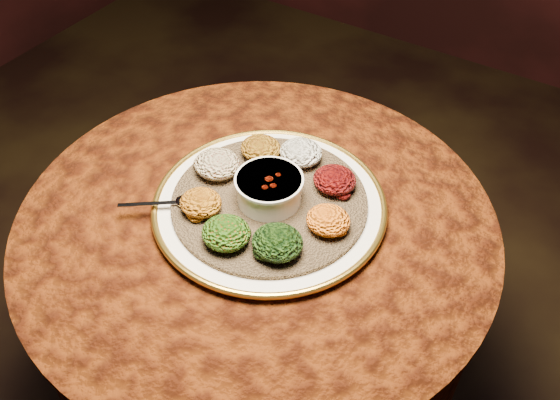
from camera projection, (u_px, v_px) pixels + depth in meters
The scene contains 13 objects.
table at pixel (258, 274), 1.37m from camera, with size 0.96×0.96×0.73m.
platter at pixel (269, 205), 1.25m from camera, with size 0.53×0.53×0.02m.
injera at pixel (269, 201), 1.24m from camera, with size 0.39×0.39×0.01m, color brown.
stew_bowl at pixel (269, 188), 1.21m from camera, with size 0.13×0.13×0.06m.
spoon at pixel (180, 202), 1.22m from camera, with size 0.13×0.10×0.01m.
portion_ayib at pixel (301, 153), 1.30m from camera, with size 0.09×0.09×0.04m, color white.
portion_kitfo at pixel (335, 180), 1.25m from camera, with size 0.09×0.08×0.04m, color black.
portion_tikil at pixel (328, 220), 1.17m from camera, with size 0.08×0.08×0.04m, color #A4630D.
portion_gomen at pixel (277, 242), 1.12m from camera, with size 0.10×0.09×0.05m, color black.
portion_mixveg at pixel (226, 233), 1.14m from camera, with size 0.09×0.09×0.04m, color #AD2E0B.
portion_kik at pixel (201, 203), 1.20m from camera, with size 0.08×0.08×0.04m, color #BC6910.
portion_timatim at pixel (217, 164), 1.28m from camera, with size 0.10×0.09×0.05m, color maroon.
portion_shiro at pixel (261, 148), 1.32m from camera, with size 0.09×0.08×0.04m, color #865B10.
Camera 1 is at (0.50, -0.70, 1.63)m, focal length 40.00 mm.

